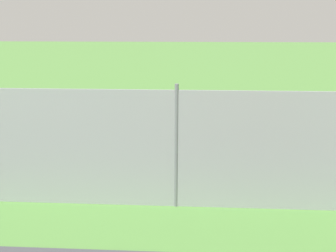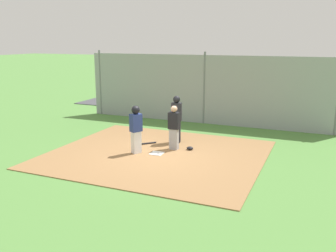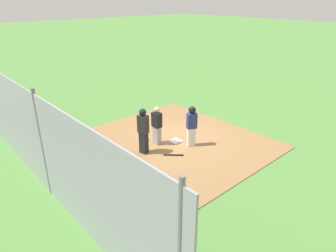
{
  "view_description": "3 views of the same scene",
  "coord_description": "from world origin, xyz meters",
  "px_view_note": "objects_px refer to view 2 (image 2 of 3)",
  "views": [
    {
      "loc": [
        0.2,
        -13.28,
        4.8
      ],
      "look_at": [
        -0.45,
        -0.75,
        0.84
      ],
      "focal_mm": 35.59,
      "sensor_mm": 36.0,
      "label": 1
    },
    {
      "loc": [
        -5.14,
        11.05,
        3.91
      ],
      "look_at": [
        -0.36,
        -0.14,
        1.02
      ],
      "focal_mm": 39.29,
      "sensor_mm": 36.0,
      "label": 2
    },
    {
      "loc": [
        8.18,
        -7.78,
        5.61
      ],
      "look_at": [
        0.1,
        -0.53,
        0.9
      ],
      "focal_mm": 32.19,
      "sensor_mm": 36.0,
      "label": 3
    }
  ],
  "objects_px": {
    "home_plate": "(157,153)",
    "baseball_bat": "(147,143)",
    "catcher": "(174,127)",
    "parked_car_red": "(189,93)",
    "umpire": "(176,118)",
    "runner": "(136,126)",
    "catcher_mask": "(190,148)"
  },
  "relations": [
    {
      "from": "umpire",
      "to": "catcher_mask",
      "type": "xyz_separation_m",
      "value": [
        -0.81,
        0.73,
        -0.9
      ]
    },
    {
      "from": "baseball_bat",
      "to": "catcher_mask",
      "type": "xyz_separation_m",
      "value": [
        -1.75,
        0.05,
        0.03
      ]
    },
    {
      "from": "catcher",
      "to": "umpire",
      "type": "height_order",
      "value": "umpire"
    },
    {
      "from": "baseball_bat",
      "to": "parked_car_red",
      "type": "distance_m",
      "value": 9.77
    },
    {
      "from": "catcher",
      "to": "runner",
      "type": "xyz_separation_m",
      "value": [
        1.04,
        0.93,
        0.13
      ]
    },
    {
      "from": "runner",
      "to": "parked_car_red",
      "type": "xyz_separation_m",
      "value": [
        1.92,
        -10.71,
        -0.38
      ]
    },
    {
      "from": "runner",
      "to": "catcher_mask",
      "type": "height_order",
      "value": "runner"
    },
    {
      "from": "parked_car_red",
      "to": "baseball_bat",
      "type": "bearing_deg",
      "value": 105.33
    },
    {
      "from": "baseball_bat",
      "to": "catcher_mask",
      "type": "relative_size",
      "value": 3.18
    },
    {
      "from": "home_plate",
      "to": "umpire",
      "type": "distance_m",
      "value": 1.86
    },
    {
      "from": "umpire",
      "to": "runner",
      "type": "xyz_separation_m",
      "value": [
        0.78,
        1.8,
        0.0
      ]
    },
    {
      "from": "home_plate",
      "to": "catcher",
      "type": "xyz_separation_m",
      "value": [
        -0.34,
        -0.73,
        0.82
      ]
    },
    {
      "from": "runner",
      "to": "umpire",
      "type": "bearing_deg",
      "value": 94.47
    },
    {
      "from": "home_plate",
      "to": "baseball_bat",
      "type": "distance_m",
      "value": 1.25
    },
    {
      "from": "catcher",
      "to": "catcher_mask",
      "type": "distance_m",
      "value": 0.96
    },
    {
      "from": "catcher_mask",
      "to": "parked_car_red",
      "type": "bearing_deg",
      "value": -69.93
    },
    {
      "from": "runner",
      "to": "catcher_mask",
      "type": "xyz_separation_m",
      "value": [
        -1.6,
        -1.07,
        -0.9
      ]
    },
    {
      "from": "umpire",
      "to": "baseball_bat",
      "type": "distance_m",
      "value": 1.49
    },
    {
      "from": "baseball_bat",
      "to": "runner",
      "type": "bearing_deg",
      "value": 52.2
    },
    {
      "from": "umpire",
      "to": "parked_car_red",
      "type": "bearing_deg",
      "value": -175.66
    },
    {
      "from": "baseball_bat",
      "to": "catcher_mask",
      "type": "height_order",
      "value": "catcher_mask"
    },
    {
      "from": "baseball_bat",
      "to": "home_plate",
      "type": "bearing_deg",
      "value": 86.95
    },
    {
      "from": "catcher_mask",
      "to": "parked_car_red",
      "type": "relative_size",
      "value": 0.06
    },
    {
      "from": "catcher_mask",
      "to": "parked_car_red",
      "type": "distance_m",
      "value": 10.27
    },
    {
      "from": "home_plate",
      "to": "umpire",
      "type": "relative_size",
      "value": 0.24
    },
    {
      "from": "catcher_mask",
      "to": "home_plate",
      "type": "bearing_deg",
      "value": 44.03
    },
    {
      "from": "umpire",
      "to": "catcher_mask",
      "type": "height_order",
      "value": "umpire"
    },
    {
      "from": "umpire",
      "to": "runner",
      "type": "distance_m",
      "value": 1.96
    },
    {
      "from": "parked_car_red",
      "to": "catcher_mask",
      "type": "bearing_deg",
      "value": 114.95
    },
    {
      "from": "home_plate",
      "to": "catcher",
      "type": "distance_m",
      "value": 1.15
    },
    {
      "from": "runner",
      "to": "parked_car_red",
      "type": "relative_size",
      "value": 0.39
    },
    {
      "from": "catcher_mask",
      "to": "baseball_bat",
      "type": "bearing_deg",
      "value": -1.51
    }
  ]
}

